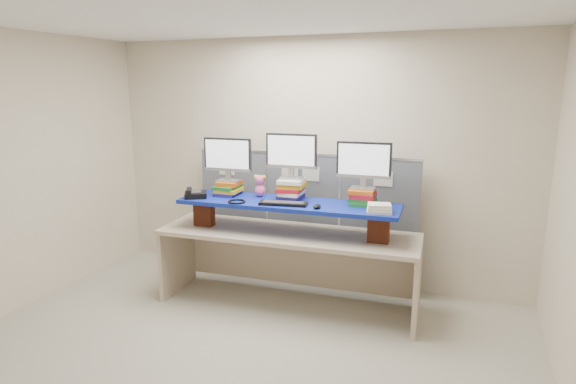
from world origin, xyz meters
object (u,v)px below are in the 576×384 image
at_px(keyboard, 283,203).
at_px(desk_phone, 195,194).
at_px(blue_board, 288,204).
at_px(monitor_left, 228,157).
at_px(monitor_center, 291,153).
at_px(monitor_right, 364,163).
at_px(desk, 288,247).

bearing_deg(keyboard, desk_phone, 172.62).
bearing_deg(blue_board, monitor_left, 170.46).
distance_m(monitor_center, desk_phone, 1.10).
height_order(blue_board, monitor_right, monitor_right).
height_order(desk, keyboard, keyboard).
relative_size(monitor_center, keyboard, 1.09).
relative_size(desk, keyboard, 5.51).
bearing_deg(monitor_right, desk, -170.74).
bearing_deg(monitor_left, desk, -9.54).
relative_size(monitor_left, monitor_right, 1.00).
height_order(desk, blue_board, blue_board).
height_order(monitor_left, monitor_right, monitor_right).
xyz_separation_m(monitor_center, desk_phone, (-0.96, -0.29, -0.44)).
xyz_separation_m(monitor_left, keyboard, (0.71, -0.21, -0.39)).
xyz_separation_m(desk, desk_phone, (-0.97, -0.17, 0.51)).
bearing_deg(monitor_center, monitor_left, -180.00).
xyz_separation_m(monitor_left, monitor_right, (1.43, 0.08, 0.01)).
xyz_separation_m(keyboard, desk_phone, (-0.97, -0.04, 0.02)).
height_order(monitor_left, monitor_center, monitor_center).
relative_size(monitor_right, keyboard, 1.09).
distance_m(blue_board, desk_phone, 0.99).
distance_m(monitor_left, keyboard, 0.84).
xyz_separation_m(desk, monitor_left, (-0.71, 0.08, 0.88)).
bearing_deg(keyboard, monitor_left, 153.73).
distance_m(desk, monitor_center, 0.96).
bearing_deg(blue_board, desk_phone, -173.12).
distance_m(keyboard, desk_phone, 0.97).
relative_size(blue_board, desk_phone, 7.55).
distance_m(blue_board, monitor_center, 0.51).
bearing_deg(keyboard, blue_board, 81.10).
xyz_separation_m(monitor_left, desk_phone, (-0.26, -0.25, -0.37)).
xyz_separation_m(desk, monitor_right, (0.72, 0.16, 0.89)).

